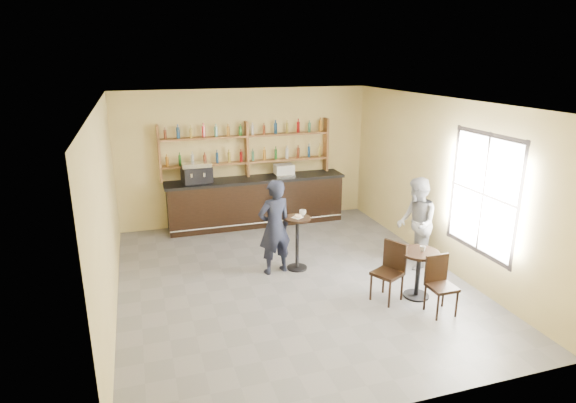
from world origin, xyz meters
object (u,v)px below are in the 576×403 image
object	(u,v)px
espresso_machine	(197,173)
pastry_case	(284,170)
pedestal_table	(297,243)
patron_second	(416,223)
cafe_table	(418,274)
man_main	(275,227)
bar_counter	(256,201)
chair_west	(387,273)
chair_south	(442,287)

from	to	relation	value
espresso_machine	pastry_case	distance (m)	2.07
pedestal_table	patron_second	world-z (taller)	patron_second
cafe_table	man_main	bearing A→B (deg)	140.66
bar_counter	chair_west	xyz separation A→B (m)	(1.14, -4.32, -0.08)
pastry_case	chair_west	xyz separation A→B (m)	(0.45, -4.32, -0.79)
chair_south	cafe_table	bearing A→B (deg)	94.26
man_main	cafe_table	world-z (taller)	man_main
espresso_machine	pastry_case	xyz separation A→B (m)	(2.07, 0.00, -0.09)
man_main	pedestal_table	bearing A→B (deg)	170.17
chair_south	espresso_machine	bearing A→B (deg)	121.57
pastry_case	patron_second	distance (m)	3.67
espresso_machine	bar_counter	bearing A→B (deg)	-7.84
bar_counter	espresso_machine	bearing A→B (deg)	180.00
pastry_case	man_main	world-z (taller)	man_main
pastry_case	chair_west	distance (m)	4.42
pastry_case	cafe_table	bearing A→B (deg)	-67.17
bar_counter	cafe_table	distance (m)	4.69
pedestal_table	cafe_table	world-z (taller)	pedestal_table
patron_second	chair_south	bearing A→B (deg)	1.15
pedestal_table	cafe_table	bearing A→B (deg)	-46.81
man_main	cafe_table	size ratio (longest dim) A/B	2.18
man_main	cafe_table	bearing A→B (deg)	128.52
bar_counter	pedestal_table	distance (m)	2.70
espresso_machine	cafe_table	xyz separation A→B (m)	(3.07, -4.37, -0.97)
pedestal_table	cafe_table	distance (m)	2.30
pastry_case	patron_second	world-z (taller)	patron_second
pedestal_table	chair_west	xyz separation A→B (m)	(1.02, -1.62, -0.02)
bar_counter	espresso_machine	distance (m)	1.59
chair_south	man_main	bearing A→B (deg)	132.04
patron_second	man_main	bearing A→B (deg)	-82.12
man_main	espresso_machine	bearing A→B (deg)	-81.10
cafe_table	patron_second	bearing A→B (deg)	60.84
pastry_case	cafe_table	xyz separation A→B (m)	(1.00, -4.37, -0.88)
espresso_machine	chair_south	xyz separation A→B (m)	(3.12, -4.97, -0.91)
bar_counter	chair_west	size ratio (longest dim) A/B	4.29
man_main	cafe_table	distance (m)	2.66
cafe_table	chair_south	size ratio (longest dim) A/B	0.88
bar_counter	cafe_table	bearing A→B (deg)	-68.82
bar_counter	chair_west	world-z (taller)	bar_counter
cafe_table	chair_west	distance (m)	0.56
man_main	pastry_case	bearing A→B (deg)	-122.76
espresso_machine	man_main	xyz separation A→B (m)	(1.05, -2.72, -0.48)
cafe_table	patron_second	world-z (taller)	patron_second
bar_counter	patron_second	world-z (taller)	patron_second
espresso_machine	man_main	size ratio (longest dim) A/B	0.36
pastry_case	pedestal_table	distance (m)	2.87
pedestal_table	man_main	xyz separation A→B (m)	(-0.45, -0.02, 0.38)
bar_counter	chair_south	distance (m)	5.27
pedestal_table	chair_south	size ratio (longest dim) A/B	1.11
bar_counter	chair_west	distance (m)	4.47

